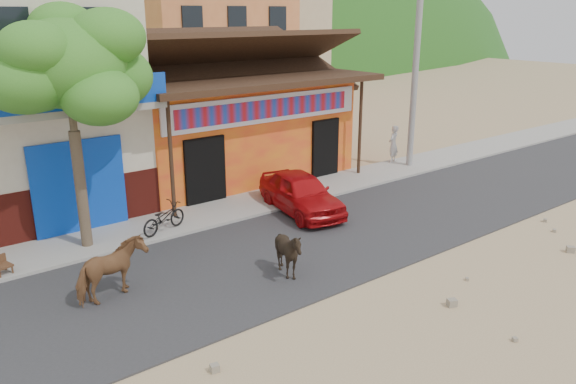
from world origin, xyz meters
The scene contains 14 objects.
ground centered at (0.00, 0.00, 0.00)m, with size 120.00×120.00×0.00m, color #9E825B.
road centered at (0.00, 2.50, 0.02)m, with size 60.00×5.00×0.04m, color #28282B.
sidewalk centered at (0.00, 6.00, 0.06)m, with size 60.00×2.00×0.12m, color gray.
dance_club centered at (2.00, 10.00, 1.80)m, with size 8.00×6.00×3.60m, color orange.
apartment_front centered at (9.00, 24.00, 6.00)m, with size 9.00×9.00×12.00m, color #CC723F.
apartment_rear centered at (18.00, 30.00, 5.00)m, with size 8.00×8.00×10.00m, color tan.
tree centered at (-4.60, 5.80, 3.12)m, with size 3.00×3.00×6.00m, color #2D721E, non-canonical shape.
utility_pole centered at (8.20, 6.00, 4.12)m, with size 0.24×0.24×8.00m, color gray.
cow_tan centered at (-5.08, 2.75, 0.68)m, with size 0.69×1.52×1.29m, color brown.
cow_dark centered at (-1.49, 1.29, 0.63)m, with size 0.95×1.07×1.18m, color black.
red_car centered at (1.51, 4.54, 0.65)m, with size 1.45×3.61×1.23m, color #B20C10.
scooter centered at (-2.60, 5.44, 0.51)m, with size 0.52×1.50×0.79m, color black.
pedestrian centered at (8.00, 6.70, 0.86)m, with size 0.54×0.35×1.48m, color silver.
cafe_chair_right centered at (-6.72, 5.30, 0.51)m, with size 0.37×0.37×0.79m, color #4A2A18, non-canonical shape.
Camera 1 is at (-8.71, -8.01, 5.87)m, focal length 35.00 mm.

